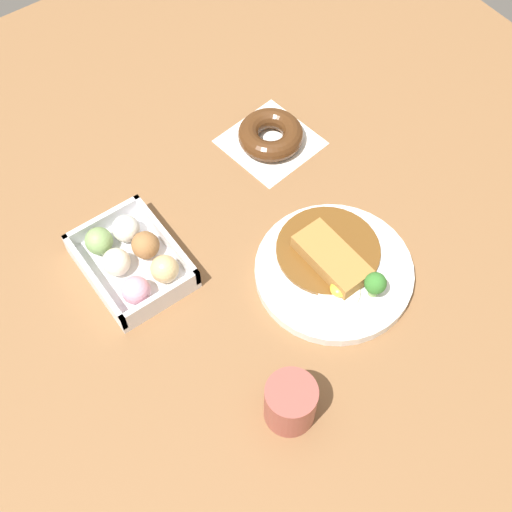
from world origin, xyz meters
The scene contains 5 objects.
ground_plane centered at (0.00, 0.00, 0.00)m, with size 1.60×1.60×0.00m, color brown.
curry_plate centered at (-0.04, -0.15, 0.01)m, with size 0.24×0.24×0.06m.
donut_box centered at (0.15, 0.08, 0.02)m, with size 0.18×0.13×0.05m.
chocolate_ring_donut centered at (0.23, -0.23, 0.02)m, with size 0.16×0.16×0.04m.
coffee_mug centered at (-0.17, 0.03, 0.04)m, with size 0.07×0.07×0.08m, color #9E4C42.
Camera 1 is at (-0.40, 0.26, 0.90)m, focal length 48.80 mm.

